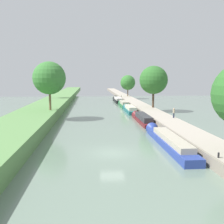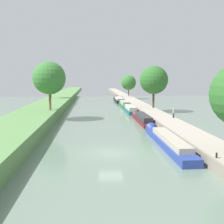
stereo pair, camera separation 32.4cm
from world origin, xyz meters
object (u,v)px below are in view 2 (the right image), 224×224
at_px(person_walking, 174,113).
at_px(mooring_bollard_near, 217,155).
at_px(narrowboat_blue, 167,140).
at_px(narrowboat_maroon, 142,118).
at_px(narrowboat_green, 124,104).
at_px(narrowboat_black, 118,100).
at_px(narrowboat_teal, 130,109).
at_px(mooring_bollard_far, 122,96).

bearing_deg(person_walking, mooring_bollard_near, -98.32).
bearing_deg(narrowboat_blue, mooring_bollard_near, -76.96).
relative_size(narrowboat_blue, narrowboat_maroon, 1.23).
height_order(narrowboat_green, person_walking, person_walking).
bearing_deg(person_walking, narrowboat_black, 97.06).
xyz_separation_m(narrowboat_teal, narrowboat_green, (0.11, 11.26, -0.01)).
relative_size(narrowboat_maroon, person_walking, 7.61).
xyz_separation_m(narrowboat_blue, narrowboat_teal, (-0.03, 28.82, 0.02)).
distance_m(narrowboat_blue, mooring_bollard_far, 59.87).
bearing_deg(narrowboat_blue, narrowboat_black, 90.11).
relative_size(narrowboat_teal, person_walking, 6.77).
xyz_separation_m(person_walking, mooring_bollard_far, (-3.10, 46.73, -0.65)).
relative_size(narrowboat_teal, narrowboat_green, 1.04).
distance_m(narrowboat_green, narrowboat_black, 13.96).
bearing_deg(mooring_bollard_far, narrowboat_maroon, -92.16).
relative_size(narrowboat_teal, mooring_bollard_near, 24.96).
distance_m(person_walking, mooring_bollard_near, 21.42).
bearing_deg(narrowboat_green, mooring_bollard_far, 84.83).
xyz_separation_m(narrowboat_black, mooring_bollard_far, (1.97, 5.79, 0.69)).
height_order(narrowboat_blue, narrowboat_green, narrowboat_green).
bearing_deg(person_walking, mooring_bollard_far, 93.79).
bearing_deg(narrowboat_maroon, narrowboat_blue, -90.75).
relative_size(narrowboat_blue, narrowboat_black, 1.14).
bearing_deg(narrowboat_maroon, mooring_bollard_far, 87.84).
height_order(narrowboat_blue, mooring_bollard_far, mooring_bollard_far).
relative_size(narrowboat_black, person_walking, 8.18).
distance_m(narrowboat_maroon, narrowboat_black, 38.30).
xyz_separation_m(narrowboat_blue, narrowboat_maroon, (0.21, 15.75, -0.00)).
xyz_separation_m(narrowboat_maroon, mooring_bollard_far, (1.67, 44.09, 0.69)).
bearing_deg(narrowboat_green, narrowboat_maroon, -89.71).
distance_m(narrowboat_blue, narrowboat_teal, 28.82).
xyz_separation_m(narrowboat_blue, mooring_bollard_far, (1.87, 59.84, 0.68)).
height_order(narrowboat_teal, person_walking, person_walking).
bearing_deg(mooring_bollard_near, narrowboat_teal, 92.95).
height_order(narrowboat_maroon, mooring_bollard_near, mooring_bollard_near).
relative_size(narrowboat_maroon, mooring_bollard_near, 28.07).
height_order(narrowboat_green, mooring_bollard_near, narrowboat_green).
relative_size(narrowboat_maroon, narrowboat_black, 0.93).
distance_m(narrowboat_teal, narrowboat_black, 25.22).
distance_m(narrowboat_blue, narrowboat_green, 40.08).
xyz_separation_m(narrowboat_blue, narrowboat_black, (-0.10, 54.05, -0.01)).
bearing_deg(person_walking, narrowboat_maroon, 151.00).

